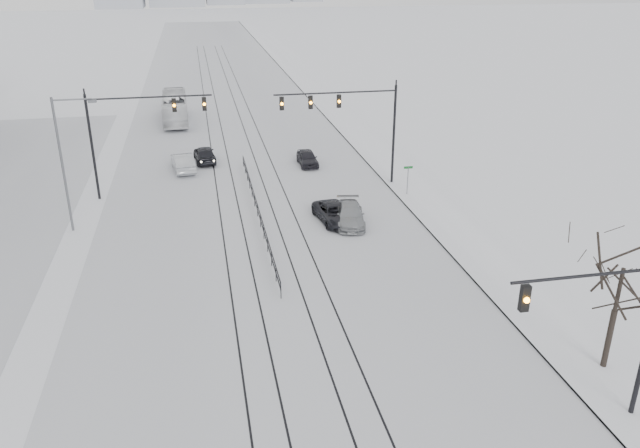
{
  "coord_description": "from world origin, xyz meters",
  "views": [
    {
      "loc": [
        -3.69,
        -11.19,
        16.72
      ],
      "look_at": [
        2.6,
        20.33,
        3.2
      ],
      "focal_mm": 35.0,
      "sensor_mm": 36.0,
      "label": 1
    }
  ],
  "objects_px": {
    "sedan_sb_outer": "(183,162)",
    "box_truck": "(175,108)",
    "sedan_nb_front": "(334,214)",
    "bare_tree": "(621,279)",
    "sedan_nb_far": "(307,158)",
    "traffic_mast_near": "(615,321)",
    "sedan_sb_inner": "(205,154)",
    "sedan_nb_right": "(350,215)"
  },
  "relations": [
    {
      "from": "bare_tree",
      "to": "sedan_sb_inner",
      "type": "relative_size",
      "value": 1.4
    },
    {
      "from": "sedan_sb_outer",
      "to": "sedan_nb_far",
      "type": "height_order",
      "value": "sedan_sb_outer"
    },
    {
      "from": "traffic_mast_near",
      "to": "box_truck",
      "type": "distance_m",
      "value": 57.08
    },
    {
      "from": "traffic_mast_near",
      "to": "sedan_nb_front",
      "type": "distance_m",
      "value": 23.01
    },
    {
      "from": "sedan_nb_front",
      "to": "sedan_nb_right",
      "type": "height_order",
      "value": "sedan_nb_right"
    },
    {
      "from": "sedan_sb_inner",
      "to": "sedan_nb_front",
      "type": "height_order",
      "value": "sedan_sb_inner"
    },
    {
      "from": "traffic_mast_near",
      "to": "box_truck",
      "type": "bearing_deg",
      "value": 107.22
    },
    {
      "from": "sedan_sb_outer",
      "to": "box_truck",
      "type": "bearing_deg",
      "value": -95.06
    },
    {
      "from": "sedan_nb_front",
      "to": "box_truck",
      "type": "height_order",
      "value": "box_truck"
    },
    {
      "from": "box_truck",
      "to": "sedan_sb_inner",
      "type": "bearing_deg",
      "value": 98.37
    },
    {
      "from": "traffic_mast_near",
      "to": "sedan_nb_front",
      "type": "bearing_deg",
      "value": 104.4
    },
    {
      "from": "traffic_mast_near",
      "to": "sedan_nb_right",
      "type": "bearing_deg",
      "value": 102.3
    },
    {
      "from": "sedan_nb_front",
      "to": "sedan_nb_far",
      "type": "bearing_deg",
      "value": 79.9
    },
    {
      "from": "traffic_mast_near",
      "to": "sedan_nb_right",
      "type": "distance_m",
      "value": 22.24
    },
    {
      "from": "bare_tree",
      "to": "traffic_mast_near",
      "type": "bearing_deg",
      "value": -128.76
    },
    {
      "from": "box_truck",
      "to": "sedan_sb_outer",
      "type": "bearing_deg",
      "value": 91.48
    },
    {
      "from": "bare_tree",
      "to": "sedan_nb_far",
      "type": "relative_size",
      "value": 1.57
    },
    {
      "from": "sedan_sb_outer",
      "to": "sedan_nb_front",
      "type": "relative_size",
      "value": 1.03
    },
    {
      "from": "sedan_nb_far",
      "to": "bare_tree",
      "type": "bearing_deg",
      "value": -77.24
    },
    {
      "from": "sedan_sb_inner",
      "to": "sedan_nb_front",
      "type": "relative_size",
      "value": 0.96
    },
    {
      "from": "sedan_nb_right",
      "to": "bare_tree",
      "type": "bearing_deg",
      "value": -59.67
    },
    {
      "from": "bare_tree",
      "to": "sedan_nb_front",
      "type": "xyz_separation_m",
      "value": [
        -8.05,
        18.96,
        -3.86
      ]
    },
    {
      "from": "bare_tree",
      "to": "sedan_nb_front",
      "type": "height_order",
      "value": "bare_tree"
    },
    {
      "from": "sedan_nb_front",
      "to": "sedan_nb_far",
      "type": "relative_size",
      "value": 1.17
    },
    {
      "from": "sedan_nb_front",
      "to": "box_truck",
      "type": "distance_m",
      "value": 34.38
    },
    {
      "from": "bare_tree",
      "to": "sedan_nb_far",
      "type": "xyz_separation_m",
      "value": [
        -7.56,
        32.27,
        -3.83
      ]
    },
    {
      "from": "bare_tree",
      "to": "sedan_sb_inner",
      "type": "distance_m",
      "value": 38.86
    },
    {
      "from": "sedan_nb_far",
      "to": "box_truck",
      "type": "height_order",
      "value": "box_truck"
    },
    {
      "from": "sedan_nb_front",
      "to": "sedan_sb_outer",
      "type": "bearing_deg",
      "value": 118.71
    },
    {
      "from": "bare_tree",
      "to": "sedan_sb_outer",
      "type": "xyz_separation_m",
      "value": [
        -18.39,
        32.82,
        -3.72
      ]
    },
    {
      "from": "bare_tree",
      "to": "sedan_nb_right",
      "type": "bearing_deg",
      "value": 111.05
    },
    {
      "from": "bare_tree",
      "to": "box_truck",
      "type": "height_order",
      "value": "bare_tree"
    },
    {
      "from": "sedan_sb_outer",
      "to": "sedan_nb_front",
      "type": "bearing_deg",
      "value": 118.91
    },
    {
      "from": "bare_tree",
      "to": "sedan_nb_front",
      "type": "distance_m",
      "value": 20.95
    },
    {
      "from": "traffic_mast_near",
      "to": "sedan_sb_inner",
      "type": "distance_m",
      "value": 40.69
    },
    {
      "from": "sedan_sb_inner",
      "to": "sedan_nb_right",
      "type": "distance_m",
      "value": 19.07
    },
    {
      "from": "sedan_sb_outer",
      "to": "sedan_nb_far",
      "type": "bearing_deg",
      "value": 169.27
    },
    {
      "from": "bare_tree",
      "to": "sedan_nb_front",
      "type": "relative_size",
      "value": 1.34
    },
    {
      "from": "sedan_sb_outer",
      "to": "box_truck",
      "type": "xyz_separation_m",
      "value": [
        -0.89,
        18.62,
        0.79
      ]
    },
    {
      "from": "sedan_sb_inner",
      "to": "sedan_nb_right",
      "type": "xyz_separation_m",
      "value": [
        9.41,
        -16.59,
        -0.08
      ]
    },
    {
      "from": "sedan_sb_inner",
      "to": "sedan_nb_front",
      "type": "xyz_separation_m",
      "value": [
        8.44,
        -16.03,
        -0.11
      ]
    },
    {
      "from": "sedan_nb_far",
      "to": "box_truck",
      "type": "relative_size",
      "value": 0.35
    }
  ]
}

